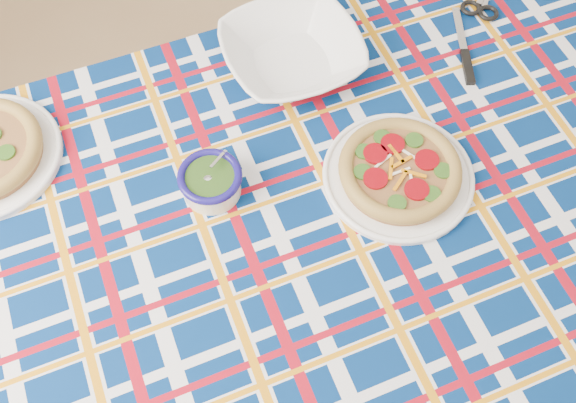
{
  "coord_description": "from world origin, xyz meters",
  "views": [
    {
      "loc": [
        -0.62,
        -0.52,
        1.82
      ],
      "look_at": [
        -0.57,
        0.07,
        0.77
      ],
      "focal_mm": 40.0,
      "sensor_mm": 36.0,
      "label": 1
    }
  ],
  "objects_px": {
    "pesto_bowl": "(211,181)",
    "dining_table": "(303,228)",
    "main_focaccia_plate": "(400,170)",
    "serving_bowl": "(292,53)"
  },
  "relations": [
    {
      "from": "dining_table",
      "to": "pesto_bowl",
      "type": "bearing_deg",
      "value": 144.72
    },
    {
      "from": "dining_table",
      "to": "serving_bowl",
      "type": "bearing_deg",
      "value": 71.52
    },
    {
      "from": "dining_table",
      "to": "main_focaccia_plate",
      "type": "xyz_separation_m",
      "value": [
        0.19,
        0.05,
        0.11
      ]
    },
    {
      "from": "main_focaccia_plate",
      "to": "serving_bowl",
      "type": "xyz_separation_m",
      "value": [
        -0.18,
        0.31,
        0.01
      ]
    },
    {
      "from": "serving_bowl",
      "to": "main_focaccia_plate",
      "type": "bearing_deg",
      "value": -59.44
    },
    {
      "from": "dining_table",
      "to": "main_focaccia_plate",
      "type": "distance_m",
      "value": 0.22
    },
    {
      "from": "pesto_bowl",
      "to": "dining_table",
      "type": "bearing_deg",
      "value": -18.39
    },
    {
      "from": "dining_table",
      "to": "serving_bowl",
      "type": "relative_size",
      "value": 6.16
    },
    {
      "from": "main_focaccia_plate",
      "to": "serving_bowl",
      "type": "height_order",
      "value": "serving_bowl"
    },
    {
      "from": "dining_table",
      "to": "main_focaccia_plate",
      "type": "relative_size",
      "value": 5.91
    }
  ]
}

